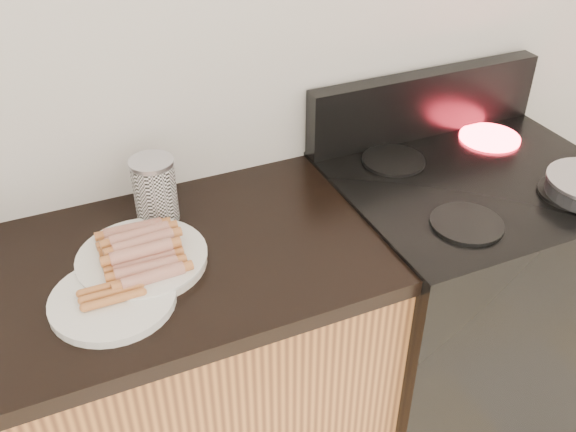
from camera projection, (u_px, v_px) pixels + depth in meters
name	position (u px, v px, depth m)	size (l,w,h in m)	color
wall_back	(154.00, 42.00, 1.52)	(4.00, 0.04, 2.60)	silver
stove	(454.00, 301.00, 2.02)	(0.76, 0.65, 0.91)	black
stove_panel	(425.00, 104.00, 1.92)	(0.76, 0.06, 0.20)	black
burner_near_left	(467.00, 224.00, 1.57)	(0.18, 0.18, 0.01)	black
burner_near_right	(573.00, 193.00, 1.69)	(0.18, 0.18, 0.01)	black
burner_far_left	(393.00, 160.00, 1.83)	(0.18, 0.18, 0.01)	black
burner_far_right	(490.00, 138.00, 1.94)	(0.18, 0.18, 0.01)	#FF1E2D
main_plate	(143.00, 260.00, 1.46)	(0.29, 0.29, 0.02)	white
side_plate	(113.00, 300.00, 1.36)	(0.27, 0.27, 0.02)	white
hotdog_pile	(141.00, 249.00, 1.45)	(0.14, 0.22, 0.05)	maroon
plain_sausages	(112.00, 293.00, 1.34)	(0.12, 0.07, 0.02)	#C7834B
canister	(155.00, 190.00, 1.57)	(0.11, 0.11, 0.17)	white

